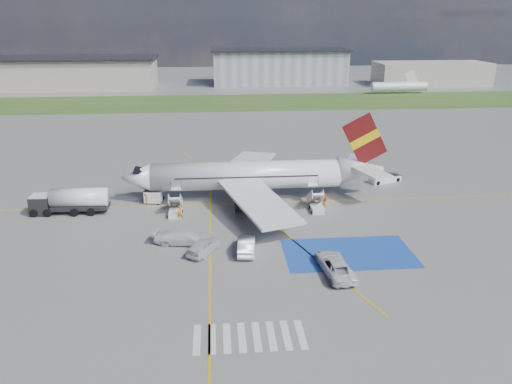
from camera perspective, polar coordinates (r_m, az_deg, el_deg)
The scene contains 23 objects.
ground at distance 57.43m, azimuth -0.24°, elevation -5.59°, with size 400.00×400.00×0.00m, color #60605E.
grass_strip at distance 148.86m, azimuth -3.18°, elevation 10.19°, with size 400.00×30.00×0.01m, color #2D4C1E.
taxiway_line_main at distance 68.44m, azimuth -1.03°, elevation -1.30°, with size 120.00×0.20×0.01m, color gold.
taxiway_line_cross at distance 48.45m, azimuth -5.30°, elevation -10.81°, with size 0.20×60.00×0.01m, color gold.
taxiway_line_diag at distance 68.44m, azimuth -1.03°, elevation -1.30°, with size 0.20×60.00×0.01m, color gold.
staging_box at distance 55.51m, azimuth 10.52°, elevation -6.88°, with size 14.00×8.00×0.01m, color #19409B.
crosswalk at distance 41.80m, azimuth -0.77°, elevation -16.23°, with size 9.00×4.00×0.01m.
terminal_west at distance 189.78m, azimuth -20.82°, elevation 12.55°, with size 60.00×22.00×10.00m, color #A2988C.
terminal_centre at distance 189.22m, azimuth 2.65°, elevation 14.06°, with size 48.00×18.00×12.00m, color gray.
terminal_east at distance 197.46m, azimuth 19.37°, elevation 12.66°, with size 40.00×16.00×8.00m, color #A2988C.
airliner at distance 69.31m, azimuth 0.08°, elevation 1.94°, with size 36.81×32.95×11.92m.
airstairs_fwd at distance 65.25m, azimuth -9.20°, elevation -2.06°, with size 1.90×5.20×3.60m.
airstairs_aft at distance 66.33m, azimuth 6.94°, elevation -1.58°, with size 1.90×5.20×3.60m.
fuel_tanker at distance 69.03m, azimuth -20.43°, elevation -1.17°, with size 9.85×2.97×3.34m.
gpu_cart at distance 69.69m, azimuth -11.67°, elevation -0.59°, with size 2.44×1.75×1.88m.
belt_loader at distance 79.61m, azimuth 14.52°, elevation 1.42°, with size 5.70×3.55×1.65m.
car_silver_a at distance 54.58m, azimuth -5.96°, elevation -6.15°, with size 1.97×4.89×1.67m, color silver.
car_silver_b at distance 54.46m, azimuth -1.10°, elevation -6.09°, with size 1.79×5.12×1.69m, color silver.
van_white_a at distance 50.98m, azimuth 9.04°, elevation -8.00°, with size 2.57×5.58×2.09m, color silver.
van_white_b at distance 56.82m, azimuth -8.15°, elevation -4.94°, with size 2.14×5.26×2.06m, color silver.
crew_fwd at distance 63.59m, azimuth -8.67°, elevation -2.34°, with size 0.66×0.44×1.82m, color orange.
crew_nose at distance 69.36m, azimuth -12.49°, elevation -0.81°, with size 0.76×0.59×1.56m, color orange.
crew_aft at distance 68.05m, azimuth 7.86°, elevation -0.82°, with size 1.05×0.44×1.80m, color #FC5E0D.
Camera 1 is at (-4.07, -51.77, 24.53)m, focal length 35.00 mm.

